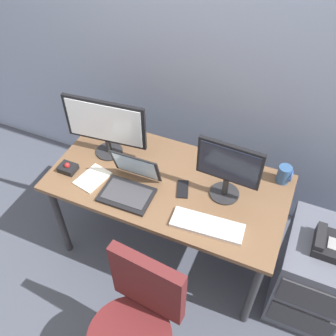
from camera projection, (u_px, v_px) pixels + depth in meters
name	position (u px, v px, depth m)	size (l,w,h in m)	color
ground_plane	(168.00, 246.00, 2.87)	(8.00, 8.00, 0.00)	#444956
back_wall	(214.00, 32.00, 2.34)	(6.00, 0.10, 2.80)	#8E9BBA
desk	(168.00, 190.00, 2.40)	(1.49, 0.75, 0.74)	brown
file_cabinet	(312.00, 274.00, 2.35)	(0.42, 0.53, 0.66)	#535665
desk_phone	(328.00, 243.00, 2.08)	(0.17, 0.20, 0.09)	black
office_chair	(137.00, 333.00, 1.99)	(0.52, 0.52, 0.96)	black
monitor_main	(105.00, 125.00, 2.36)	(0.54, 0.18, 0.42)	#262628
monitor_side	(228.00, 168.00, 2.11)	(0.38, 0.18, 0.40)	#262628
keyboard	(207.00, 225.00, 2.10)	(0.42, 0.17, 0.03)	silver
laptop	(130.00, 184.00, 2.26)	(0.32, 0.30, 0.23)	black
trackball_mouse	(68.00, 168.00, 2.40)	(0.11, 0.09, 0.07)	black
coffee_mug	(284.00, 174.00, 2.31)	(0.09, 0.08, 0.12)	#315382
paper_notepad	(93.00, 178.00, 2.36)	(0.15, 0.21, 0.01)	white
cell_phone	(183.00, 189.00, 2.29)	(0.07, 0.14, 0.01)	black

